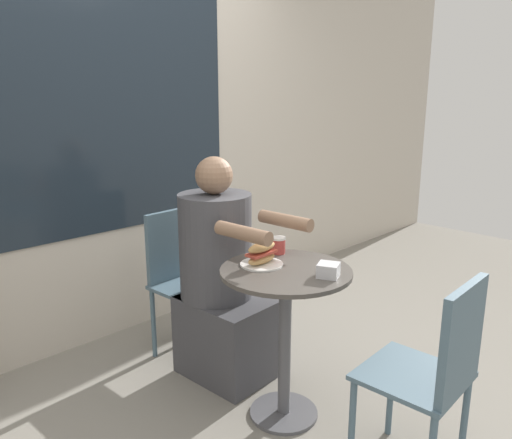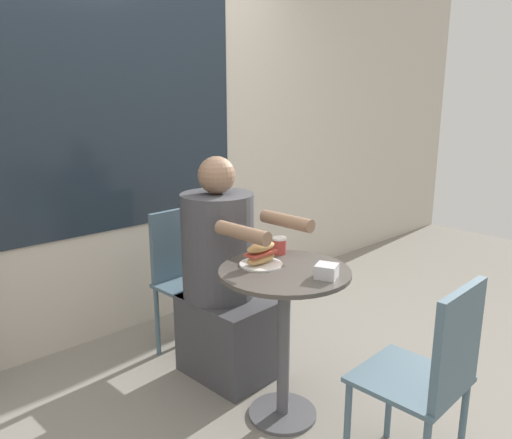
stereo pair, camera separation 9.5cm
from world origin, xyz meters
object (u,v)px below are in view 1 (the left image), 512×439
object	(u,v)px
cafe_table	(285,312)
diner_chair	(181,270)
empty_chair_across	(437,365)
sandwich_on_plate	(262,256)
drink_cup	(278,245)
seated_diner	(221,285)

from	to	relation	value
cafe_table	diner_chair	xyz separation A→B (m)	(0.04, 0.86, -0.02)
cafe_table	diner_chair	bearing A→B (deg)	87.08
empty_chair_across	sandwich_on_plate	bearing A→B (deg)	95.74
diner_chair	drink_cup	size ratio (longest dim) A/B	10.39
empty_chair_across	seated_diner	bearing A→B (deg)	89.05
seated_diner	diner_chair	bearing A→B (deg)	-91.92
cafe_table	seated_diner	size ratio (longest dim) A/B	0.62
cafe_table	diner_chair	world-z (taller)	diner_chair
empty_chair_across	sandwich_on_plate	size ratio (longest dim) A/B	4.30
empty_chair_across	sandwich_on_plate	world-z (taller)	empty_chair_across
sandwich_on_plate	empty_chair_across	bearing A→B (deg)	-81.80
empty_chair_across	drink_cup	world-z (taller)	empty_chair_across
seated_diner	drink_cup	bearing A→B (deg)	103.95
seated_diner	drink_cup	distance (m)	0.44
drink_cup	diner_chair	bearing A→B (deg)	98.96
seated_diner	empty_chair_across	world-z (taller)	seated_diner
cafe_table	seated_diner	world-z (taller)	seated_diner
empty_chair_across	drink_cup	size ratio (longest dim) A/B	10.39
diner_chair	seated_diner	world-z (taller)	seated_diner
cafe_table	empty_chair_across	size ratio (longest dim) A/B	0.87
diner_chair	drink_cup	distance (m)	0.74
cafe_table	drink_cup	bearing A→B (deg)	50.65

